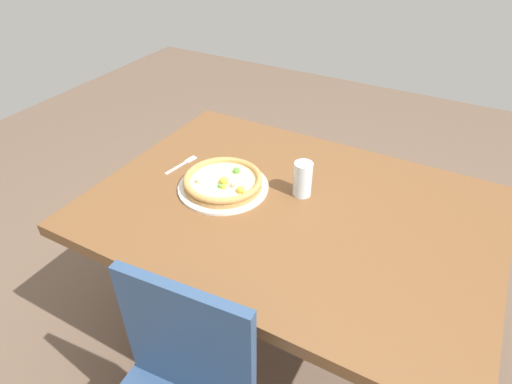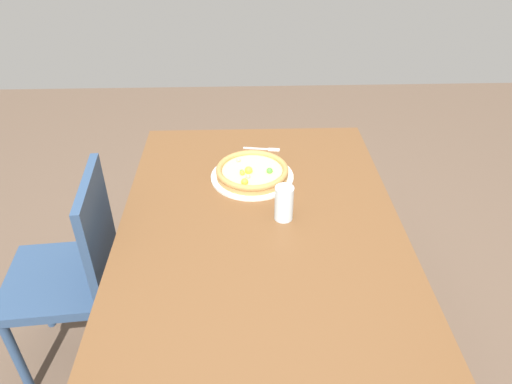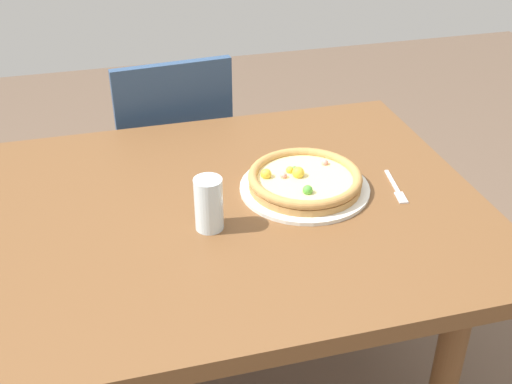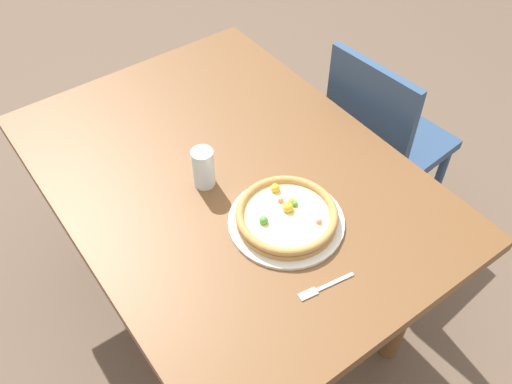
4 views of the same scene
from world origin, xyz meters
TOP-DOWN VIEW (x-y plane):
  - ground_plane at (0.00, 0.00)m, footprint 6.00×6.00m
  - dining_table at (0.00, 0.00)m, footprint 1.37×0.99m
  - chair_near at (-0.01, -0.71)m, footprint 0.43×0.43m
  - plate at (-0.26, -0.02)m, footprint 0.33×0.33m
  - pizza at (-0.26, -0.02)m, footprint 0.29×0.29m
  - fork at (-0.49, 0.04)m, footprint 0.04×0.17m
  - drinking_glass at (0.01, 0.08)m, footprint 0.07×0.07m

SIDE VIEW (x-z plane):
  - ground_plane at x=0.00m, z-range 0.00..0.00m
  - chair_near at x=-0.01m, z-range 0.04..0.92m
  - dining_table at x=0.00m, z-range 0.27..1.00m
  - fork at x=-0.49m, z-range 0.72..0.73m
  - plate at x=-0.26m, z-range 0.72..0.73m
  - pizza at x=-0.26m, z-range 0.73..0.78m
  - drinking_glass at x=0.01m, z-range 0.72..0.85m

